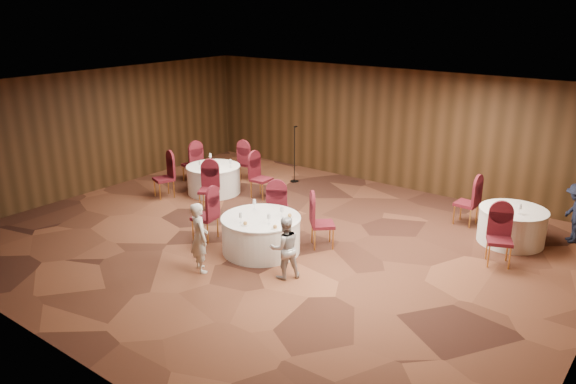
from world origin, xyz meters
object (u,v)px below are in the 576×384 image
Objects in this scene: table_left at (214,179)px; man_c at (575,213)px; table_main at (261,234)px; woman_b at (285,248)px; mic_stand at (295,166)px; woman_a at (199,237)px; table_right at (512,226)px.

man_c is (8.32, 2.27, 0.27)m from table_left.
table_left is 8.63m from man_c.
woman_b reaches higher than table_main.
woman_b is 0.93× the size of man_c.
mic_stand is at bearing -110.61° from woman_b.
woman_a reaches higher than table_main.
mic_stand is 7.20m from man_c.
mic_stand is at bearing 118.39° from table_main.
table_left is 1.10× the size of man_c.
woman_a reaches higher than table_right.
woman_a is (1.91, -5.55, 0.21)m from mic_stand.
table_main is 1.14× the size of table_left.
man_c reaches higher than table_right.
table_right is 1.02× the size of woman_a.
woman_b is 6.30m from man_c.
table_main is at bearing -31.71° from table_left.
table_left is at bearing -86.75° from woman_b.
table_right is 1.16× the size of woman_b.
woman_a is 1.62m from woman_b.
table_main is 3.98m from table_left.
table_main is 1.16× the size of table_right.
table_left is 5.24m from woman_b.
table_main is 6.59m from man_c.
table_left is 4.62m from woman_a.
table_left is 1.19× the size of woman_b.
woman_a is (-0.35, -1.37, 0.31)m from table_main.
woman_a is at bearing -130.98° from table_right.
man_c is at bearing 15.26° from table_left.
mic_stand is at bearing 61.52° from table_left.
table_right is at bearing 11.23° from table_left.
table_main and table_left have the same top height.
table_main is 1.19× the size of woman_a.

